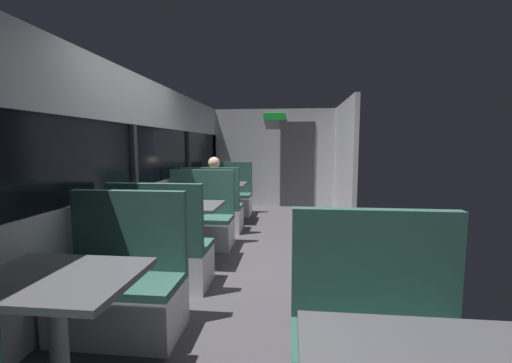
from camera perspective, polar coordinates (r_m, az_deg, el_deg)
The scene contains 14 objects.
ground_plane at distance 4.05m, azimuth -0.19°, elevation -15.07°, with size 3.30×9.20×0.02m, color #423F44.
carriage_window_panel_left at distance 4.20m, azimuth -20.30°, elevation 1.04°, with size 0.09×8.48×2.30m.
carriage_end_bulkhead at distance 7.95m, azimuth 3.53°, elevation 3.94°, with size 2.90×0.11×2.30m.
carriage_aisle_panel_right at distance 6.83m, azimuth 14.83°, elevation 3.45°, with size 0.08×2.40×2.30m, color #B2B2B7.
dining_table_near_window at distance 2.26m, azimuth -31.08°, elevation -16.01°, with size 0.90×0.70×0.74m.
bench_near_window_facing_entry at distance 2.92m, azimuth -22.07°, elevation -17.06°, with size 0.95×0.50×1.10m.
dining_table_mid_window at distance 4.19m, azimuth -12.26°, elevation -5.19°, with size 0.90×0.70×0.74m.
bench_mid_window_facing_end at distance 3.64m, azimuth -15.67°, elevation -12.14°, with size 0.95×0.50×1.10m.
bench_mid_window_facing_entry at distance 4.91m, azimuth -9.60°, elevation -7.16°, with size 0.95×0.50×1.10m.
dining_table_far_window at distance 6.33m, azimuth -5.89°, elevation -1.22°, with size 0.90×0.70×0.74m.
bench_far_window_facing_end at distance 5.71m, azimuth -7.31°, elevation -5.23°, with size 0.95×0.50×1.10m.
bench_far_window_facing_entry at distance 7.06m, azimuth -4.69°, elevation -2.99°, with size 0.95×0.50×1.10m.
bench_front_aisle_facing_entry at distance 2.15m, azimuth 20.25°, elevation -26.08°, with size 0.95×0.50×1.10m.
seated_passenger at distance 5.74m, azimuth -7.18°, elevation -3.04°, with size 0.47×0.55×1.26m.
Camera 1 is at (0.41, -3.75, 1.46)m, focal length 23.39 mm.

